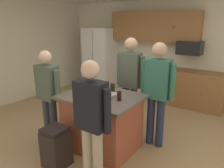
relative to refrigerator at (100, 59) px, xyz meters
The scene contains 18 objects.
floor 3.25m from the refrigerator, 49.98° to the right, with size 7.04×7.04×0.00m, color tan.
back_wall 2.08m from the refrigerator, 11.81° to the left, with size 6.40×0.10×2.60m, color beige.
side_wall_left 2.69m from the refrigerator, 116.74° to the right, with size 0.10×5.60×2.60m, color beige.
cabinet_run_upper 1.89m from the refrigerator, ahead, with size 2.40×0.38×0.75m.
cabinet_run_lower 2.65m from the refrigerator, ahead, with size 1.80×0.63×0.90m.
refrigerator is the anchor object (origin of this frame).
microwave_over_range 2.65m from the refrigerator, ahead, with size 0.56×0.40×0.32m, color black.
kitchen_island 3.38m from the refrigerator, 52.49° to the right, with size 1.25×0.97×0.93m.
person_elder_center 3.43m from the refrigerator, 37.13° to the right, with size 0.57×0.23×1.76m.
person_guest_by_door 2.77m from the refrigerator, 41.10° to the right, with size 0.57×0.24×1.79m.
person_guest_right 4.20m from the refrigerator, 54.23° to the right, with size 0.57×0.22×1.66m.
person_guest_left 3.18m from the refrigerator, 69.06° to the right, with size 0.57×0.22×1.61m.
mug_ceramic_white 3.06m from the refrigerator, 54.98° to the right, with size 0.13×0.08×0.10m.
tumbler_amber 3.60m from the refrigerator, 48.29° to the right, with size 0.07×0.07×0.14m.
glass_dark_ale 3.16m from the refrigerator, 49.08° to the right, with size 0.07×0.07×0.14m.
glass_pilsner 2.95m from the refrigerator, 55.85° to the right, with size 0.07×0.07×0.17m.
serving_tray 3.35m from the refrigerator, 52.28° to the right, with size 0.44×0.30×0.04m.
trash_bin 3.90m from the refrigerator, 62.57° to the right, with size 0.34×0.34×0.61m.
Camera 1 is at (2.05, -2.92, 2.10)m, focal length 35.39 mm.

